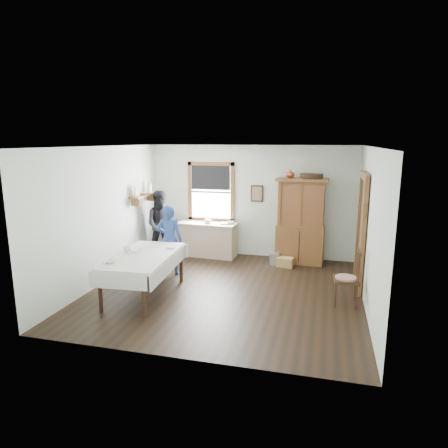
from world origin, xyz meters
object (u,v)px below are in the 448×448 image
object	(u,v)px
spindle_chair	(346,277)
work_counter	(207,239)
pail	(275,259)
wicker_basket	(285,262)
woman_blue	(170,242)
china_hutch	(301,221)
dining_table	(144,275)
figure_dark	(162,227)

from	to	relation	value
spindle_chair	work_counter	bearing A→B (deg)	141.39
pail	wicker_basket	size ratio (longest dim) A/B	0.73
pail	woman_blue	xyz separation A→B (m)	(-2.08, -1.22, 0.56)
china_hutch	dining_table	distance (m)	3.86
spindle_chair	pail	distance (m)	2.51
woman_blue	figure_dark	world-z (taller)	figure_dark
work_counter	woman_blue	distance (m)	1.58
work_counter	dining_table	xyz separation A→B (m)	(-0.36, -2.77, -0.03)
spindle_chair	woman_blue	distance (m)	3.65
spindle_chair	pail	world-z (taller)	spindle_chair
spindle_chair	wicker_basket	bearing A→B (deg)	120.19
work_counter	wicker_basket	xyz separation A→B (m)	(1.96, -0.40, -0.31)
wicker_basket	woman_blue	xyz separation A→B (m)	(-2.33, -1.11, 0.59)
spindle_chair	figure_dark	distance (m)	4.60
work_counter	china_hutch	xyz separation A→B (m)	(2.24, 0.01, 0.57)
china_hutch	woman_blue	size ratio (longest dim) A/B	1.42
work_counter	spindle_chair	xyz separation A→B (m)	(3.19, -2.28, 0.08)
spindle_chair	woman_blue	world-z (taller)	woman_blue
pail	woman_blue	size ratio (longest dim) A/B	0.19
wicker_basket	woman_blue	size ratio (longest dim) A/B	0.26
work_counter	pail	distance (m)	1.75
dining_table	woman_blue	world-z (taller)	woman_blue
dining_table	wicker_basket	bearing A→B (deg)	45.57
china_hutch	spindle_chair	world-z (taller)	china_hutch
work_counter	woman_blue	world-z (taller)	woman_blue
dining_table	woman_blue	size ratio (longest dim) A/B	1.41
spindle_chair	woman_blue	size ratio (longest dim) A/B	0.72
pail	wicker_basket	world-z (taller)	pail
dining_table	figure_dark	bearing A→B (deg)	105.28
china_hutch	pail	xyz separation A→B (m)	(-0.54, -0.30, -0.85)
pail	dining_table	bearing A→B (deg)	-129.83
dining_table	china_hutch	bearing A→B (deg)	46.87
spindle_chair	figure_dark	world-z (taller)	figure_dark
china_hutch	wicker_basket	size ratio (longest dim) A/B	5.42
dining_table	figure_dark	xyz separation A→B (m)	(-0.64, 2.35, 0.37)
woman_blue	pail	bearing A→B (deg)	-153.33
china_hutch	wicker_basket	distance (m)	1.01
pail	wicker_basket	xyz separation A→B (m)	(0.25, -0.11, -0.03)
work_counter	china_hutch	distance (m)	2.31
work_counter	dining_table	bearing A→B (deg)	-94.20
wicker_basket	spindle_chair	bearing A→B (deg)	-56.70
spindle_chair	woman_blue	bearing A→B (deg)	164.75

